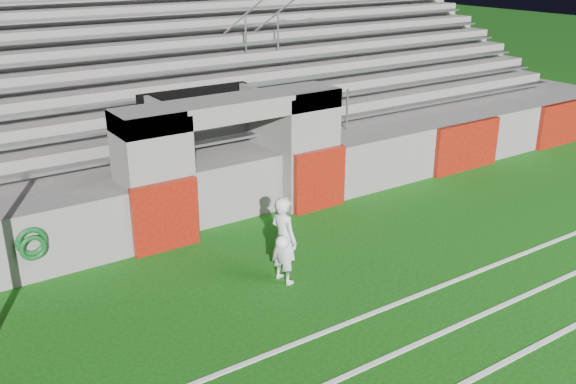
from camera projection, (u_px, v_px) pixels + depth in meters
ground at (337, 286)px, 10.91m from camera, size 90.00×90.00×0.00m
stadium_structure at (148, 109)px, 16.54m from camera, size 26.00×8.48×5.42m
goalkeeper_with_ball at (284, 240)px, 10.81m from camera, size 0.50×0.63×1.55m
hose_coil at (32, 244)px, 10.71m from camera, size 0.52×0.14×0.58m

